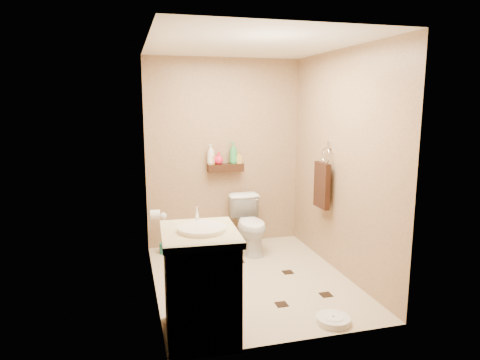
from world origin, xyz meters
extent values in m
plane|color=#C0A68C|center=(0.00, 0.00, 0.00)|extent=(2.50, 2.50, 0.00)
cube|color=#9F7D5A|center=(0.00, 1.25, 1.20)|extent=(2.00, 0.04, 2.40)
cube|color=#9F7D5A|center=(0.00, -1.25, 1.20)|extent=(2.00, 0.04, 2.40)
cube|color=#9F7D5A|center=(-1.00, 0.00, 1.20)|extent=(0.04, 2.50, 2.40)
cube|color=#9F7D5A|center=(1.00, 0.00, 1.20)|extent=(0.04, 2.50, 2.40)
cube|color=silver|center=(0.00, 0.00, 2.40)|extent=(2.00, 2.50, 0.02)
cube|color=#32160D|center=(0.00, 1.17, 1.02)|extent=(0.46, 0.14, 0.10)
cube|color=black|center=(-0.30, -0.15, 0.00)|extent=(0.11, 0.11, 0.01)
cube|color=black|center=(0.44, 0.05, 0.00)|extent=(0.11, 0.11, 0.01)
cube|color=black|center=(0.11, -0.64, 0.00)|extent=(0.11, 0.11, 0.01)
cube|color=black|center=(-0.49, 0.49, 0.00)|extent=(0.11, 0.11, 0.01)
cube|color=black|center=(0.60, -0.57, 0.00)|extent=(0.11, 0.11, 0.01)
cube|color=black|center=(0.01, 0.50, 0.00)|extent=(0.11, 0.11, 0.01)
imported|color=white|center=(0.23, 0.83, 0.34)|extent=(0.40, 0.69, 0.69)
cube|color=brown|center=(-0.70, -0.95, 0.41)|extent=(0.58, 0.70, 0.82)
cube|color=beige|center=(-0.70, -0.95, 0.84)|extent=(0.62, 0.74, 0.05)
cylinder|color=white|center=(-0.68, -0.95, 0.88)|extent=(0.38, 0.38, 0.05)
cylinder|color=silver|center=(-0.68, -0.72, 0.94)|extent=(0.03, 0.03, 0.13)
cylinder|color=white|center=(0.41, -1.07, 0.03)|extent=(0.37, 0.37, 0.05)
cylinder|color=white|center=(0.41, -1.07, 0.06)|extent=(0.17, 0.17, 0.01)
cylinder|color=#186057|center=(-0.82, 1.02, 0.07)|extent=(0.12, 0.12, 0.13)
cylinder|color=white|center=(-0.82, 1.02, 0.30)|extent=(0.02, 0.02, 0.37)
sphere|color=white|center=(-0.82, 1.02, 0.48)|extent=(0.09, 0.09, 0.09)
cube|color=silver|center=(0.98, 0.25, 1.38)|extent=(0.03, 0.06, 0.08)
torus|color=silver|center=(0.95, 0.25, 1.26)|extent=(0.02, 0.19, 0.19)
cube|color=black|center=(0.91, 0.25, 0.92)|extent=(0.06, 0.30, 0.52)
cylinder|color=white|center=(-0.94, 0.65, 0.60)|extent=(0.11, 0.11, 0.11)
cylinder|color=silver|center=(-0.98, 0.65, 0.66)|extent=(0.04, 0.02, 0.02)
imported|color=silver|center=(-0.19, 1.17, 1.20)|extent=(0.14, 0.14, 0.26)
imported|color=gold|center=(-0.18, 1.17, 1.15)|extent=(0.10, 0.10, 0.17)
imported|color=red|center=(-0.09, 1.17, 1.15)|extent=(0.16, 0.16, 0.15)
imported|color=green|center=(0.11, 1.17, 1.21)|extent=(0.15, 0.15, 0.27)
imported|color=gold|center=(0.17, 1.17, 1.15)|extent=(0.08, 0.09, 0.16)
camera|label=1|loc=(-1.22, -4.11, 1.86)|focal=32.00mm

